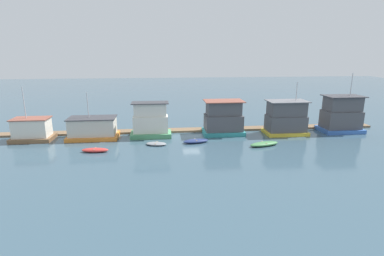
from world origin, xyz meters
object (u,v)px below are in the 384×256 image
object	(u,v)px
houseboat_teal	(223,119)
dinghy_grey	(156,144)
houseboat_blue	(341,115)
dinghy_red	(95,150)
mooring_post_near_right	(88,129)
mooring_post_centre	(155,127)
houseboat_orange	(93,128)
dinghy_green	(264,144)
dinghy_navy	(196,141)
houseboat_green	(151,122)
houseboat_brown	(32,130)
houseboat_yellow	(286,118)

from	to	relation	value
houseboat_teal	dinghy_grey	xyz separation A→B (m)	(-10.02, -4.55, -2.16)
houseboat_blue	dinghy_red	bearing A→B (deg)	-170.19
mooring_post_near_right	houseboat_blue	bearing A→B (deg)	-2.21
mooring_post_near_right	dinghy_grey	bearing A→B (deg)	-29.01
houseboat_teal	dinghy_grey	distance (m)	11.21
houseboat_blue	mooring_post_near_right	bearing A→B (deg)	177.79
dinghy_grey	mooring_post_centre	size ratio (longest dim) A/B	1.42
houseboat_orange	dinghy_green	bearing A→B (deg)	-14.40
houseboat_teal	houseboat_blue	size ratio (longest dim) A/B	0.67
houseboat_blue	dinghy_navy	distance (m)	23.50
houseboat_green	dinghy_navy	bearing A→B (deg)	-31.36
houseboat_teal	mooring_post_near_right	size ratio (longest dim) A/B	2.81
houseboat_teal	mooring_post_near_right	distance (m)	20.20
mooring_post_near_right	dinghy_green	bearing A→B (deg)	-16.97
dinghy_red	mooring_post_near_right	world-z (taller)	mooring_post_near_right
houseboat_brown	mooring_post_centre	bearing A→B (deg)	5.37
houseboat_yellow	houseboat_blue	distance (m)	9.08
houseboat_yellow	dinghy_red	size ratio (longest dim) A/B	2.30
houseboat_blue	houseboat_teal	bearing A→B (deg)	178.66
houseboat_orange	dinghy_green	xyz separation A→B (m)	(23.27, -5.97, -1.20)
houseboat_yellow	mooring_post_centre	bearing A→B (deg)	174.38
houseboat_brown	houseboat_teal	size ratio (longest dim) A/B	1.26
houseboat_yellow	dinghy_grey	size ratio (longest dim) A/B	2.60
houseboat_yellow	dinghy_red	world-z (taller)	houseboat_yellow
houseboat_brown	dinghy_green	world-z (taller)	houseboat_brown
houseboat_brown	mooring_post_near_right	world-z (taller)	houseboat_brown
houseboat_blue	dinghy_grey	xyz separation A→B (m)	(-28.46, -4.12, -2.40)
houseboat_teal	dinghy_red	distance (m)	18.90
houseboat_blue	mooring_post_near_right	distance (m)	38.64
houseboat_green	dinghy_grey	distance (m)	4.75
dinghy_red	houseboat_green	bearing A→B (deg)	43.08
dinghy_grey	mooring_post_near_right	distance (m)	11.60
houseboat_orange	houseboat_green	bearing A→B (deg)	0.38
houseboat_green	mooring_post_near_right	bearing A→B (deg)	171.43
houseboat_blue	dinghy_navy	bearing A→B (deg)	-170.96
houseboat_blue	dinghy_green	xyz separation A→B (m)	(-14.21, -5.94, -2.31)
houseboat_green	mooring_post_near_right	world-z (taller)	houseboat_green
houseboat_brown	mooring_post_centre	distance (m)	17.11
dinghy_red	mooring_post_near_right	distance (m)	8.17
houseboat_teal	dinghy_red	xyz separation A→B (m)	(-17.57, -6.66, -2.08)
houseboat_brown	mooring_post_centre	size ratio (longest dim) A/B	3.58
houseboat_brown	mooring_post_near_right	distance (m)	7.34
dinghy_red	dinghy_navy	world-z (taller)	dinghy_red
houseboat_orange	dinghy_green	size ratio (longest dim) A/B	1.61
houseboat_teal	mooring_post_near_right	bearing A→B (deg)	176.98
houseboat_green	dinghy_green	size ratio (longest dim) A/B	1.34
houseboat_orange	houseboat_teal	xyz separation A→B (m)	(19.04, 0.40, 0.87)
houseboat_orange	mooring_post_near_right	xyz separation A→B (m)	(-1.10, 1.46, -0.40)
houseboat_blue	dinghy_grey	bearing A→B (deg)	-171.77
houseboat_green	houseboat_blue	xyz separation A→B (m)	(29.26, -0.09, 0.34)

